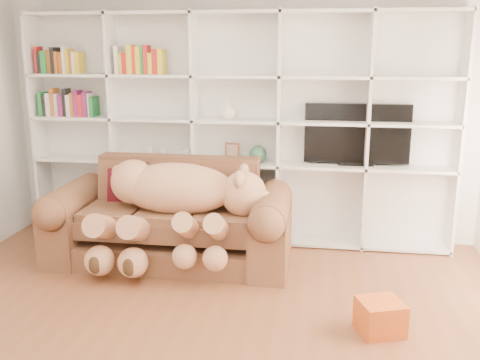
% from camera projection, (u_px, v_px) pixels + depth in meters
% --- Properties ---
extents(floor, '(5.00, 5.00, 0.00)m').
position_uv_depth(floor, '(184.00, 356.00, 3.62)').
color(floor, brown).
rests_on(floor, ground).
extents(wall_back, '(5.00, 0.02, 2.70)m').
position_uv_depth(wall_back, '(240.00, 113.00, 5.70)').
color(wall_back, white).
rests_on(wall_back, floor).
extents(bookshelf, '(4.43, 0.35, 2.40)m').
position_uv_depth(bookshelf, '(215.00, 119.00, 5.61)').
color(bookshelf, white).
rests_on(bookshelf, floor).
extents(sofa, '(2.30, 0.99, 0.97)m').
position_uv_depth(sofa, '(171.00, 224.00, 5.20)').
color(sofa, brown).
rests_on(sofa, floor).
extents(teddy_bear, '(1.62, 0.92, 0.94)m').
position_uv_depth(teddy_bear, '(175.00, 200.00, 4.93)').
color(teddy_bear, tan).
rests_on(teddy_bear, sofa).
extents(throw_pillow, '(0.39, 0.24, 0.39)m').
position_uv_depth(throw_pillow, '(127.00, 187.00, 5.36)').
color(throw_pillow, '#500D12').
rests_on(throw_pillow, sofa).
extents(gift_box, '(0.38, 0.37, 0.24)m').
position_uv_depth(gift_box, '(380.00, 317.00, 3.90)').
color(gift_box, '#C9541A').
rests_on(gift_box, floor).
extents(tv, '(1.06, 0.18, 0.62)m').
position_uv_depth(tv, '(357.00, 135.00, 5.42)').
color(tv, black).
rests_on(tv, bookshelf).
extents(picture_frame, '(0.15, 0.03, 0.19)m').
position_uv_depth(picture_frame, '(232.00, 152.00, 5.61)').
color(picture_frame, brown).
rests_on(picture_frame, bookshelf).
extents(green_vase, '(0.18, 0.18, 0.18)m').
position_uv_depth(green_vase, '(258.00, 154.00, 5.57)').
color(green_vase, '#2E593C').
rests_on(green_vase, bookshelf).
extents(figurine_tall, '(0.09, 0.09, 0.14)m').
position_uv_depth(figurine_tall, '(149.00, 152.00, 5.75)').
color(figurine_tall, silver).
rests_on(figurine_tall, bookshelf).
extents(figurine_short, '(0.08, 0.08, 0.12)m').
position_uv_depth(figurine_short, '(162.00, 154.00, 5.73)').
color(figurine_short, silver).
rests_on(figurine_short, bookshelf).
extents(snow_globe, '(0.12, 0.12, 0.12)m').
position_uv_depth(snow_globe, '(187.00, 154.00, 5.69)').
color(snow_globe, silver).
rests_on(snow_globe, bookshelf).
extents(shelf_vase, '(0.20, 0.20, 0.18)m').
position_uv_depth(shelf_vase, '(228.00, 110.00, 5.51)').
color(shelf_vase, white).
rests_on(shelf_vase, bookshelf).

